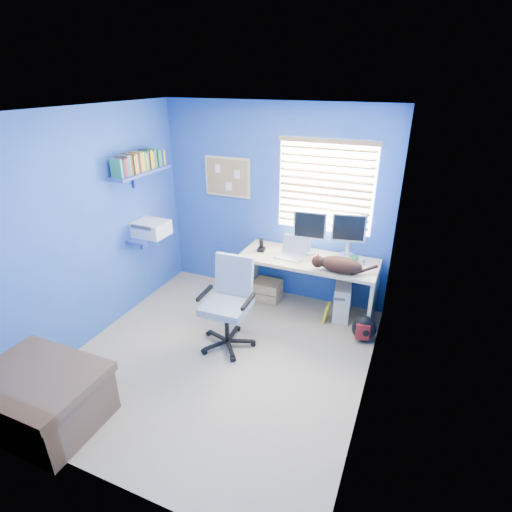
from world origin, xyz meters
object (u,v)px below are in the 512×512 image
at_px(desk, 307,285).
at_px(laptop, 290,249).
at_px(cat, 340,265).
at_px(office_chair, 229,314).
at_px(tower_pc, 342,300).

bearing_deg(desk, laptop, -166.87).
distance_m(laptop, cat, 0.66).
xyz_separation_m(laptop, office_chair, (-0.39, -0.92, -0.48)).
height_order(desk, laptop, laptop).
bearing_deg(laptop, cat, -4.65).
xyz_separation_m(desk, laptop, (-0.22, -0.05, 0.48)).
distance_m(tower_pc, office_chair, 1.48).
relative_size(desk, tower_pc, 3.68).
distance_m(desk, office_chair, 1.15).
relative_size(desk, office_chair, 1.66).
bearing_deg(office_chair, laptop, 67.21).
distance_m(cat, office_chair, 1.36).
bearing_deg(desk, tower_pc, 8.70).
distance_m(desk, cat, 0.65).
xyz_separation_m(cat, office_chair, (-1.03, -0.77, -0.45)).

